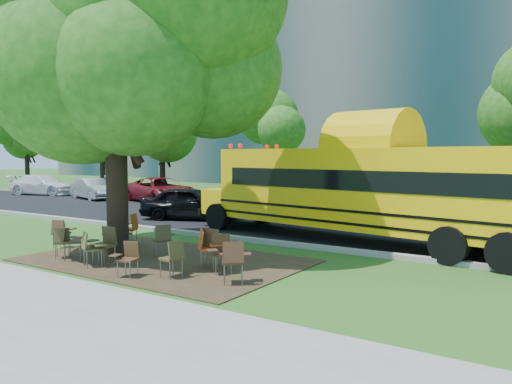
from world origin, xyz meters
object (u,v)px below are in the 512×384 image
Objects in this scene: chair_8 at (112,231)px; chair_12 at (221,250)px; chair_3 at (105,241)px; chair_4 at (91,246)px; chair_6 at (174,255)px; bg_car_silver at (93,189)px; bg_car_red at (161,190)px; school_bus at (369,189)px; chair_1 at (70,238)px; main_tree at (114,39)px; pedestrian_b at (118,183)px; chair_14 at (235,258)px; chair_9 at (130,226)px; chair_13 at (216,244)px; chair_7 at (207,245)px; chair_2 at (63,240)px; black_car at (191,203)px; chair_5 at (128,256)px; bg_car_white at (43,185)px; chair_10 at (120,231)px; pedestrian_a at (108,183)px; chair_11 at (163,237)px; chair_0 at (61,231)px.

chair_8 is 0.92× the size of chair_12.
chair_3 reaches higher than chair_4.
chair_6 is 21.04m from bg_car_silver.
chair_3 is at bearing -121.98° from bg_car_red.
school_bus is 12.90× the size of chair_3.
bg_car_silver reaches higher than chair_1.
main_tree is 5.86× the size of pedestrian_b.
main_tree is at bearing -66.40° from chair_3.
school_bus reaches higher than chair_14.
chair_13 is (3.93, -0.92, -0.00)m from chair_9.
bg_car_red is at bearing 143.19° from chair_13.
chair_8 is 16.90m from bg_car_silver.
chair_13 is at bearing 116.97° from chair_7.
school_bus is 8.76m from chair_2.
black_car is at bearing 13.19° from pedestrian_b.
main_tree is 11.72× the size of chair_5.
chair_12 is at bearing -129.81° from bg_car_white.
chair_13 is (0.15, 1.30, 0.07)m from chair_6.
chair_10 is 0.50× the size of pedestrian_a.
pedestrian_b reaches higher than bg_car_silver.
main_tree reaches higher than chair_7.
chair_14 reaches higher than chair_5.
chair_8 is 0.16× the size of bg_car_red.
black_car is at bearing -4.62° from chair_9.
bg_car_white is (-24.95, 5.74, -0.99)m from school_bus.
chair_13 is (4.05, -0.35, 0.09)m from chair_8.
chair_11 is (-0.88, 2.03, 0.06)m from chair_5.
chair_13 is (2.97, 0.38, -5.08)m from main_tree.
chair_2 is at bearing -54.40° from chair_0.
chair_6 is 0.54× the size of pedestrian_b.
chair_10 is 0.93× the size of chair_13.
pedestrian_b is at bearing 21.79° from chair_9.
black_car is at bearing 99.62° from chair_14.
bg_car_white is (-5.50, 0.36, 0.04)m from bg_car_silver.
bg_car_red is (-8.72, 12.58, 0.21)m from chair_2.
chair_1 is at bearing -152.60° from chair_8.
bg_car_white reaches higher than chair_9.
chair_0 is 0.20× the size of black_car.
pedestrian_a reaches higher than chair_7.
black_car is (-5.22, 8.18, 0.21)m from chair_5.
chair_4 is 0.96× the size of chair_12.
pedestrian_a is at bearing -92.26° from bg_car_white.
chair_5 is at bearing -112.54° from chair_8.
chair_1 is 3.70m from chair_7.
school_bus is 12.56× the size of chair_7.
black_car reaches higher than chair_13.
chair_1 reaches higher than chair_10.
chair_11 is at bearing -9.65° from chair_0.
chair_1 is 1.09m from chair_3.
chair_5 is 20.56m from bg_car_silver.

